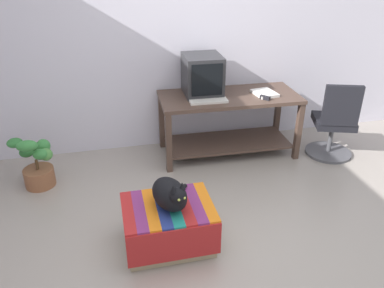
{
  "coord_description": "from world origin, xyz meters",
  "views": [
    {
      "loc": [
        -0.77,
        -2.18,
        2.15
      ],
      "look_at": [
        -0.06,
        0.85,
        0.55
      ],
      "focal_mm": 35.99,
      "sensor_mm": 36.0,
      "label": 1
    }
  ],
  "objects_px": {
    "tv_monitor": "(202,75)",
    "cat": "(170,194)",
    "office_chair": "(334,125)",
    "desk": "(229,114)",
    "keyboard": "(208,101)",
    "ottoman_with_blanket": "(169,225)",
    "stapler": "(265,98)",
    "potted_plant": "(37,164)",
    "book": "(265,93)"
  },
  "relations": [
    {
      "from": "desk",
      "to": "keyboard",
      "type": "bearing_deg",
      "value": -151.22
    },
    {
      "from": "desk",
      "to": "book",
      "type": "height_order",
      "value": "book"
    },
    {
      "from": "office_chair",
      "to": "stapler",
      "type": "xyz_separation_m",
      "value": [
        -0.79,
        0.15,
        0.34
      ]
    },
    {
      "from": "office_chair",
      "to": "keyboard",
      "type": "bearing_deg",
      "value": 9.77
    },
    {
      "from": "ottoman_with_blanket",
      "to": "cat",
      "type": "bearing_deg",
      "value": -36.32
    },
    {
      "from": "office_chair",
      "to": "stapler",
      "type": "bearing_deg",
      "value": 7.98
    },
    {
      "from": "tv_monitor",
      "to": "ottoman_with_blanket",
      "type": "xyz_separation_m",
      "value": [
        -0.66,
        -1.5,
        -0.73
      ]
    },
    {
      "from": "book",
      "to": "stapler",
      "type": "distance_m",
      "value": 0.16
    },
    {
      "from": "desk",
      "to": "ottoman_with_blanket",
      "type": "xyz_separation_m",
      "value": [
        -0.94,
        -1.39,
        -0.3
      ]
    },
    {
      "from": "tv_monitor",
      "to": "book",
      "type": "bearing_deg",
      "value": -13.23
    },
    {
      "from": "ottoman_with_blanket",
      "to": "office_chair",
      "type": "bearing_deg",
      "value": 26.63
    },
    {
      "from": "keyboard",
      "to": "office_chair",
      "type": "bearing_deg",
      "value": -6.73
    },
    {
      "from": "ottoman_with_blanket",
      "to": "cat",
      "type": "xyz_separation_m",
      "value": [
        0.02,
        -0.01,
        0.3
      ]
    },
    {
      "from": "desk",
      "to": "ottoman_with_blanket",
      "type": "relative_size",
      "value": 2.2
    },
    {
      "from": "desk",
      "to": "tv_monitor",
      "type": "height_order",
      "value": "tv_monitor"
    },
    {
      "from": "book",
      "to": "potted_plant",
      "type": "height_order",
      "value": "book"
    },
    {
      "from": "keyboard",
      "to": "office_chair",
      "type": "distance_m",
      "value": 1.45
    },
    {
      "from": "tv_monitor",
      "to": "book",
      "type": "xyz_separation_m",
      "value": [
        0.66,
        -0.18,
        -0.19
      ]
    },
    {
      "from": "keyboard",
      "to": "cat",
      "type": "relative_size",
      "value": 0.9
    },
    {
      "from": "desk",
      "to": "keyboard",
      "type": "distance_m",
      "value": 0.39
    },
    {
      "from": "office_chair",
      "to": "cat",
      "type": "bearing_deg",
      "value": 45.76
    },
    {
      "from": "stapler",
      "to": "cat",
      "type": "bearing_deg",
      "value": -174.91
    },
    {
      "from": "office_chair",
      "to": "stapler",
      "type": "relative_size",
      "value": 8.09
    },
    {
      "from": "desk",
      "to": "stapler",
      "type": "xyz_separation_m",
      "value": [
        0.33,
        -0.21,
        0.24
      ]
    },
    {
      "from": "ottoman_with_blanket",
      "to": "office_chair",
      "type": "height_order",
      "value": "office_chair"
    },
    {
      "from": "keyboard",
      "to": "potted_plant",
      "type": "bearing_deg",
      "value": -174.98
    },
    {
      "from": "ottoman_with_blanket",
      "to": "office_chair",
      "type": "xyz_separation_m",
      "value": [
        2.06,
        1.03,
        0.2
      ]
    },
    {
      "from": "desk",
      "to": "stapler",
      "type": "bearing_deg",
      "value": -30.81
    },
    {
      "from": "ottoman_with_blanket",
      "to": "potted_plant",
      "type": "relative_size",
      "value": 1.26
    },
    {
      "from": "ottoman_with_blanket",
      "to": "stapler",
      "type": "bearing_deg",
      "value": 43.04
    },
    {
      "from": "potted_plant",
      "to": "office_chair",
      "type": "xyz_separation_m",
      "value": [
        3.17,
        -0.13,
        0.15
      ]
    },
    {
      "from": "stapler",
      "to": "office_chair",
      "type": "bearing_deg",
      "value": -49.35
    },
    {
      "from": "tv_monitor",
      "to": "book",
      "type": "distance_m",
      "value": 0.71
    },
    {
      "from": "cat",
      "to": "stapler",
      "type": "distance_m",
      "value": 1.74
    },
    {
      "from": "keyboard",
      "to": "ottoman_with_blanket",
      "type": "bearing_deg",
      "value": -115.76
    },
    {
      "from": "book",
      "to": "ottoman_with_blanket",
      "type": "distance_m",
      "value": 1.95
    },
    {
      "from": "book",
      "to": "cat",
      "type": "height_order",
      "value": "book"
    },
    {
      "from": "office_chair",
      "to": "ottoman_with_blanket",
      "type": "bearing_deg",
      "value": 45.2
    },
    {
      "from": "ottoman_with_blanket",
      "to": "office_chair",
      "type": "distance_m",
      "value": 2.31
    },
    {
      "from": "tv_monitor",
      "to": "ottoman_with_blanket",
      "type": "bearing_deg",
      "value": -111.8
    },
    {
      "from": "tv_monitor",
      "to": "cat",
      "type": "distance_m",
      "value": 1.7
    },
    {
      "from": "ottoman_with_blanket",
      "to": "potted_plant",
      "type": "distance_m",
      "value": 1.61
    },
    {
      "from": "keyboard",
      "to": "office_chair",
      "type": "relative_size",
      "value": 0.45
    },
    {
      "from": "cat",
      "to": "stapler",
      "type": "bearing_deg",
      "value": 26.59
    },
    {
      "from": "ottoman_with_blanket",
      "to": "desk",
      "type": "bearing_deg",
      "value": 56.01
    },
    {
      "from": "potted_plant",
      "to": "desk",
      "type": "bearing_deg",
      "value": 6.46
    },
    {
      "from": "potted_plant",
      "to": "stapler",
      "type": "distance_m",
      "value": 2.43
    },
    {
      "from": "tv_monitor",
      "to": "office_chair",
      "type": "height_order",
      "value": "tv_monitor"
    },
    {
      "from": "office_chair",
      "to": "tv_monitor",
      "type": "bearing_deg",
      "value": -0.14
    },
    {
      "from": "tv_monitor",
      "to": "ottoman_with_blanket",
      "type": "height_order",
      "value": "tv_monitor"
    }
  ]
}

